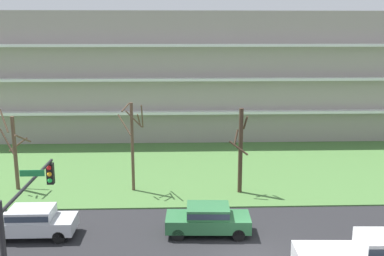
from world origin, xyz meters
TOP-DOWN VIEW (x-y plane):
  - ground at (0.00, 0.00)m, footprint 160.00×160.00m
  - grass_lawn_strip at (0.00, 14.00)m, footprint 80.00×16.00m
  - apartment_building at (0.00, 28.52)m, footprint 49.76×14.00m
  - tree_far_left at (-14.16, 9.56)m, footprint 1.82×1.67m
  - tree_left at (-6.34, 9.10)m, footprint 1.66×1.65m
  - tree_center at (0.65, 8.49)m, footprint 1.26×1.36m
  - sedan_green_near_left at (-1.86, 2.50)m, footprint 4.47×1.98m
  - pickup_white_center_left at (4.57, -2.01)m, footprint 5.47×2.21m
  - sedan_silver_center_right at (-10.97, 2.50)m, footprint 4.40×1.80m
  - traffic_signal_mast at (-8.78, -4.49)m, footprint 0.90×5.79m

SIDE VIEW (x-z plane):
  - ground at x=0.00m, z-range 0.00..0.00m
  - grass_lawn_strip at x=0.00m, z-range 0.00..0.08m
  - sedan_green_near_left at x=-1.86m, z-range 0.09..1.66m
  - sedan_silver_center_right at x=-10.97m, z-range 0.09..1.66m
  - pickup_white_center_left at x=4.57m, z-range 0.04..1.99m
  - tree_far_left at x=-14.16m, z-range 0.02..5.56m
  - tree_center at x=0.65m, z-range 0.11..5.80m
  - tree_left at x=-6.34m, z-range 0.41..6.41m
  - traffic_signal_mast at x=-8.78m, z-range 1.08..6.59m
  - apartment_building at x=0.00m, z-range 0.00..12.30m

